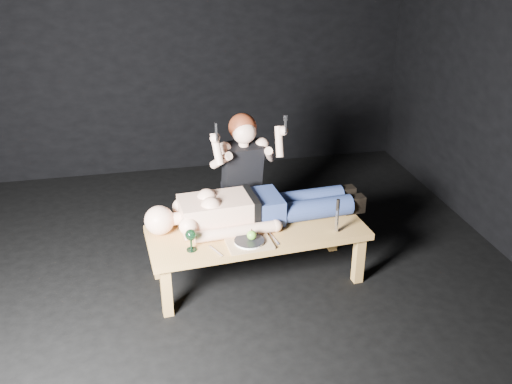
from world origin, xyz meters
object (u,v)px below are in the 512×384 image
kneeling_woman (240,178)px  serving_tray (249,243)px  carving_knife (337,216)px  goblet (191,240)px  lying_man (259,204)px  table (257,255)px

kneeling_woman → serving_tray: bearing=-101.8°
serving_tray → carving_knife: (0.69, 0.04, 0.13)m
kneeling_woman → carving_knife: kneeling_woman is taller
kneeling_woman → carving_knife: size_ratio=4.56×
goblet → carving_knife: 1.11m
lying_man → goblet: 0.67m
lying_man → kneeling_woman: size_ratio=1.45×
table → carving_knife: (0.58, -0.16, 0.36)m
table → kneeling_woman: size_ratio=1.33×
serving_tray → carving_knife: 0.70m
table → carving_knife: bearing=-19.5°
kneeling_woman → serving_tray: (-0.08, -0.79, -0.17)m
table → carving_knife: size_ratio=6.05×
serving_tray → lying_man: bearing=67.1°
serving_tray → goblet: 0.43m
serving_tray → goblet: (-0.42, 0.01, 0.08)m
carving_knife → serving_tray: bearing=179.4°
lying_man → goblet: bearing=-153.2°
table → lying_man: 0.40m
table → goblet: size_ratio=9.85×
table → kneeling_woman: kneeling_woman is taller
table → kneeling_woman: (-0.02, 0.59, 0.41)m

